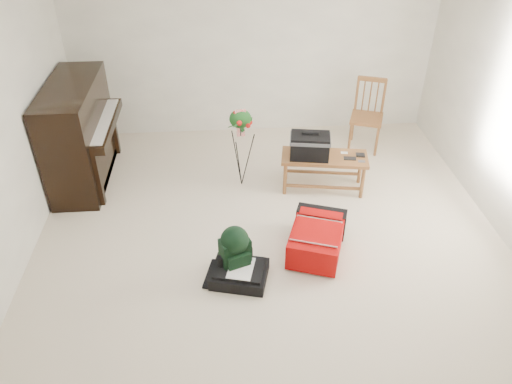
{
  "coord_description": "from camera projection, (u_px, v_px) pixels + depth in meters",
  "views": [
    {
      "loc": [
        -0.47,
        -3.89,
        3.51
      ],
      "look_at": [
        -0.14,
        0.35,
        0.52
      ],
      "focal_mm": 35.0,
      "sensor_mm": 36.0,
      "label": 1
    }
  ],
  "objects": [
    {
      "name": "green_backpack",
      "position": [
        235.0,
        250.0,
        4.79
      ],
      "size": [
        0.32,
        0.3,
        0.56
      ],
      "rotation": [
        0.0,
        0.0,
        0.35
      ],
      "color": "black",
      "rests_on": "floor"
    },
    {
      "name": "bench",
      "position": [
        315.0,
        150.0,
        5.85
      ],
      "size": [
        1.07,
        0.57,
        0.78
      ],
      "rotation": [
        0.0,
        0.0,
        -0.16
      ],
      "color": "brown",
      "rests_on": "floor"
    },
    {
      "name": "flower_stand",
      "position": [
        241.0,
        148.0,
        5.96
      ],
      "size": [
        0.37,
        0.37,
        1.05
      ],
      "rotation": [
        0.0,
        0.0,
        0.13
      ],
      "color": "black",
      "rests_on": "floor"
    },
    {
      "name": "ceiling",
      "position": [
        278.0,
        5.0,
        3.79
      ],
      "size": [
        5.0,
        5.5,
        0.01
      ],
      "primitive_type": "cube",
      "color": "white",
      "rests_on": "wall_back"
    },
    {
      "name": "dining_chair",
      "position": [
        366.0,
        116.0,
        6.77
      ],
      "size": [
        0.54,
        0.54,
        0.97
      ],
      "rotation": [
        0.0,
        0.0,
        -0.35
      ],
      "color": "brown",
      "rests_on": "floor"
    },
    {
      "name": "floor",
      "position": [
        272.0,
        251.0,
        5.22
      ],
      "size": [
        5.0,
        5.5,
        0.01
      ],
      "primitive_type": "cube",
      "color": "beige",
      "rests_on": "ground"
    },
    {
      "name": "red_suitcase",
      "position": [
        316.0,
        235.0,
        5.18
      ],
      "size": [
        0.72,
        0.89,
        0.32
      ],
      "rotation": [
        0.0,
        0.0,
        -0.33
      ],
      "color": "#B70708",
      "rests_on": "floor"
    },
    {
      "name": "black_duffel",
      "position": [
        239.0,
        273.0,
        4.85
      ],
      "size": [
        0.62,
        0.54,
        0.22
      ],
      "rotation": [
        0.0,
        0.0,
        -0.25
      ],
      "color": "black",
      "rests_on": "floor"
    },
    {
      "name": "wall_back",
      "position": [
        253.0,
        46.0,
        6.75
      ],
      "size": [
        5.0,
        0.04,
        2.5
      ],
      "primitive_type": "cube",
      "color": "beige",
      "rests_on": "floor"
    },
    {
      "name": "piano",
      "position": [
        80.0,
        135.0,
        6.05
      ],
      "size": [
        0.71,
        1.5,
        1.25
      ],
      "color": "black",
      "rests_on": "floor"
    }
  ]
}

